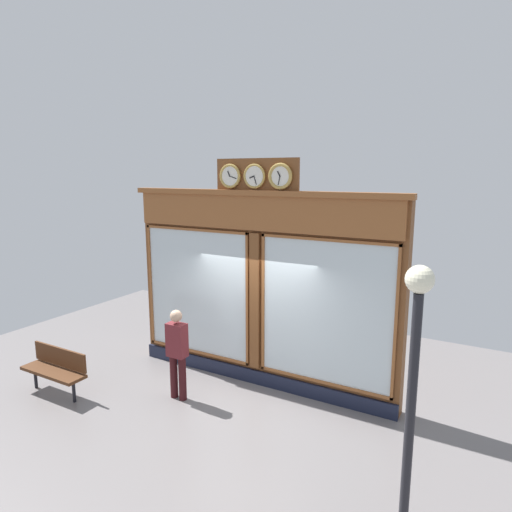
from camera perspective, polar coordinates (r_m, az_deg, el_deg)
ground_plane at (r=7.17m, az=-12.18°, el=-24.43°), size 14.00×14.00×0.00m
shop_facade at (r=8.55m, az=0.42°, el=-4.05°), size 5.60×0.42×4.35m
pedestrian at (r=8.32m, az=-10.09°, el=-11.86°), size 0.36×0.22×1.69m
street_lamp at (r=4.82m, az=19.59°, el=-13.58°), size 0.28×0.28×3.23m
street_bench at (r=9.31m, az=-24.37°, el=-12.90°), size 1.40×0.40×0.87m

